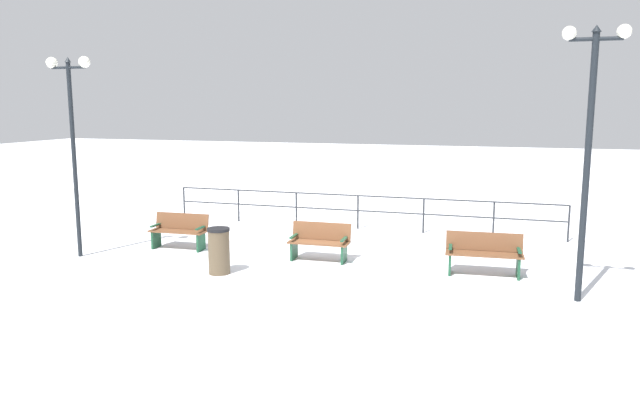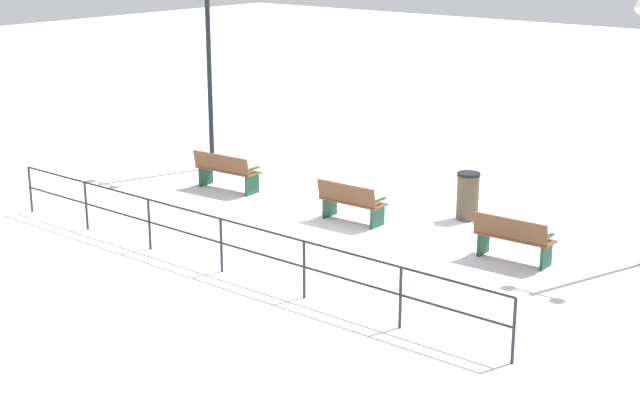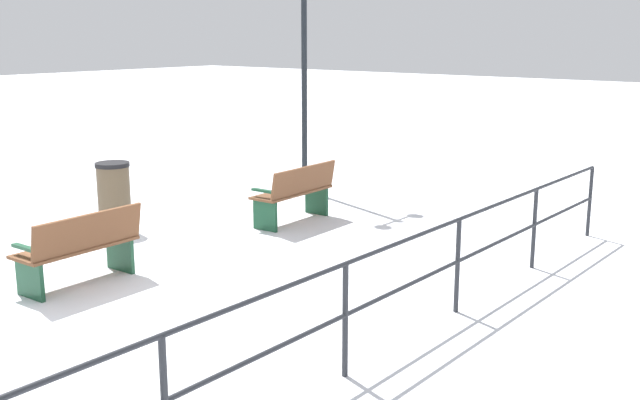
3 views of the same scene
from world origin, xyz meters
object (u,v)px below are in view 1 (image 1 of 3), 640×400
(bench_nearest, at_px, (179,230))
(bench_second, at_px, (320,242))
(lamppost_middle, at_px, (590,123))
(trash_bin, at_px, (219,251))
(lamppost_near, at_px, (71,116))
(bench_third, at_px, (484,253))

(bench_nearest, distance_m, bench_second, 3.70)
(lamppost_middle, relative_size, trash_bin, 4.98)
(trash_bin, bearing_deg, lamppost_near, -95.06)
(bench_third, distance_m, lamppost_near, 9.79)
(bench_third, bearing_deg, bench_nearest, -95.03)
(bench_third, height_order, trash_bin, trash_bin)
(bench_second, relative_size, lamppost_middle, 0.29)
(trash_bin, bearing_deg, lamppost_middle, 92.73)
(bench_second, height_order, bench_third, bench_third)
(lamppost_near, relative_size, trash_bin, 4.69)
(bench_second, xyz_separation_m, trash_bin, (1.71, -1.72, 0.06))
(bench_third, height_order, lamppost_middle, lamppost_middle)
(bench_nearest, height_order, lamppost_middle, lamppost_middle)
(bench_nearest, relative_size, lamppost_middle, 0.30)
(lamppost_near, relative_size, lamppost_middle, 0.94)
(bench_nearest, xyz_separation_m, lamppost_near, (1.39, -1.88, 2.87))
(trash_bin, bearing_deg, bench_third, 106.37)
(bench_nearest, bearing_deg, bench_third, 86.65)
(lamppost_middle, bearing_deg, bench_third, -125.70)
(bench_nearest, height_order, trash_bin, trash_bin)
(bench_third, bearing_deg, lamppost_middle, 50.35)
(bench_third, relative_size, lamppost_middle, 0.33)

